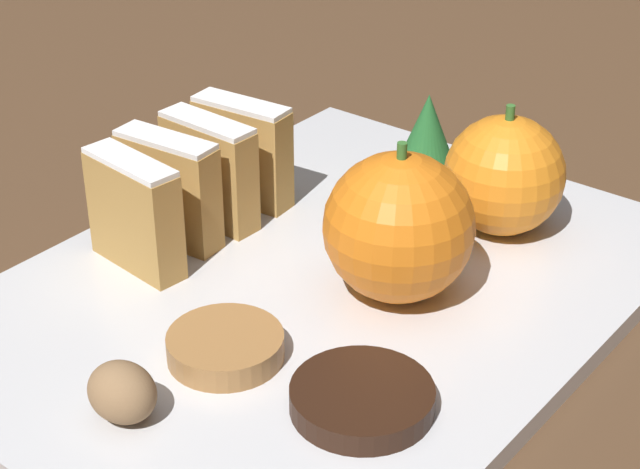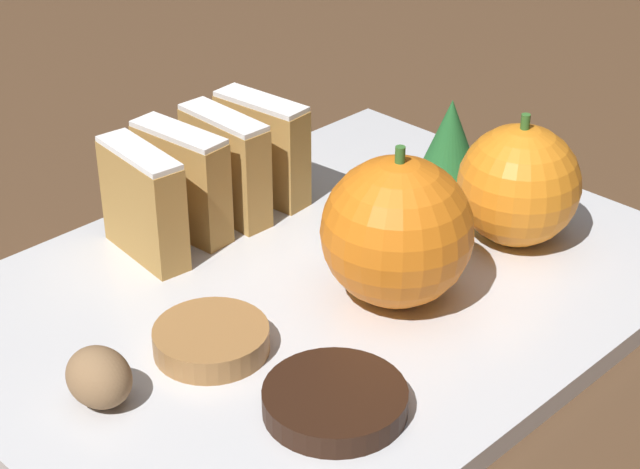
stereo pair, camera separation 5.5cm
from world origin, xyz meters
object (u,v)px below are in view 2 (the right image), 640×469
(walnut, at_px, (100,378))
(chocolate_cookie, at_px, (335,401))
(orange_near, at_px, (397,232))
(orange_far, at_px, (519,185))

(walnut, distance_m, chocolate_cookie, 0.10)
(orange_near, bearing_deg, chocolate_cookie, -64.25)
(orange_far, bearing_deg, walnut, -99.94)
(orange_near, xyz_separation_m, walnut, (-0.04, -0.16, -0.03))
(orange_far, height_order, chocolate_cookie, orange_far)
(orange_far, height_order, walnut, orange_far)
(walnut, bearing_deg, orange_far, 80.06)
(orange_near, bearing_deg, walnut, -102.75)
(walnut, bearing_deg, chocolate_cookie, 41.48)
(orange_far, xyz_separation_m, chocolate_cookie, (0.03, -0.18, -0.03))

